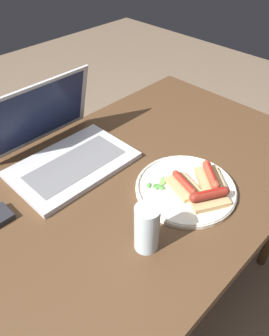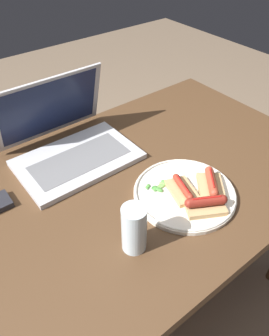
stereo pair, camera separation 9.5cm
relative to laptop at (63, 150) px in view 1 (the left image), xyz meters
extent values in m
plane|color=#75604C|center=(-0.01, -0.23, -0.76)|extent=(6.00, 6.00, 0.00)
cube|color=#4C331E|center=(-0.01, -0.23, -0.06)|extent=(1.50, 0.79, 0.04)
cylinder|color=#4C331E|center=(0.65, 0.09, -0.42)|extent=(0.04, 0.04, 0.67)
cube|color=#B7B7BC|center=(0.00, -0.04, -0.04)|extent=(0.38, 0.25, 0.02)
cube|color=slate|center=(0.00, -0.06, -0.03)|extent=(0.31, 0.14, 0.00)
cube|color=#B7B7BC|center=(0.00, 0.11, 0.09)|extent=(0.38, 0.07, 0.23)
cube|color=#192347|center=(0.00, 0.11, 0.09)|extent=(0.34, 0.06, 0.20)
cylinder|color=silver|center=(0.17, -0.37, -0.04)|extent=(0.30, 0.30, 0.01)
torus|color=silver|center=(0.17, -0.37, -0.03)|extent=(0.29, 0.29, 0.01)
cube|color=tan|center=(0.16, -0.37, -0.03)|extent=(0.10, 0.12, 0.01)
cylinder|color=maroon|center=(0.16, -0.37, -0.01)|extent=(0.05, 0.09, 0.02)
sphere|color=maroon|center=(0.14, -0.41, -0.01)|extent=(0.02, 0.02, 0.02)
sphere|color=maroon|center=(0.17, -0.32, -0.01)|extent=(0.02, 0.02, 0.02)
cylinder|color=red|center=(0.16, -0.37, 0.00)|extent=(0.03, 0.07, 0.00)
cube|color=tan|center=(0.23, -0.40, -0.02)|extent=(0.12, 0.12, 0.02)
cylinder|color=#9E3D28|center=(0.23, -0.40, 0.00)|extent=(0.08, 0.09, 0.03)
sphere|color=#9E3D28|center=(0.20, -0.44, 0.00)|extent=(0.03, 0.03, 0.03)
sphere|color=#9E3D28|center=(0.26, -0.37, 0.00)|extent=(0.03, 0.03, 0.03)
cylinder|color=red|center=(0.23, -0.40, 0.01)|extent=(0.05, 0.06, 0.01)
cube|color=tan|center=(0.16, -0.45, -0.02)|extent=(0.13, 0.11, 0.02)
cylinder|color=maroon|center=(0.16, -0.45, 0.00)|extent=(0.09, 0.07, 0.03)
sphere|color=maroon|center=(0.12, -0.43, 0.00)|extent=(0.03, 0.03, 0.03)
sphere|color=maroon|center=(0.20, -0.47, 0.00)|extent=(0.03, 0.03, 0.03)
cylinder|color=red|center=(0.16, -0.45, 0.01)|extent=(0.07, 0.04, 0.01)
ellipsoid|color=#709E4C|center=(0.13, -0.31, -0.03)|extent=(0.03, 0.02, 0.01)
ellipsoid|color=#4C8E3D|center=(0.10, -0.29, -0.03)|extent=(0.02, 0.02, 0.01)
ellipsoid|color=#4C8E3D|center=(0.09, -0.29, -0.03)|extent=(0.02, 0.02, 0.01)
ellipsoid|color=#387A33|center=(0.11, -0.30, -0.03)|extent=(0.02, 0.01, 0.00)
ellipsoid|color=#709E4C|center=(0.14, -0.31, -0.03)|extent=(0.03, 0.03, 0.01)
ellipsoid|color=#4C8E3D|center=(0.11, -0.31, -0.03)|extent=(0.02, 0.02, 0.01)
ellipsoid|color=#4C8E3D|center=(0.15, -0.31, -0.03)|extent=(0.03, 0.03, 0.01)
ellipsoid|color=#4C8E3D|center=(0.11, -0.32, -0.03)|extent=(0.02, 0.03, 0.01)
cylinder|color=silver|center=(-0.06, -0.42, 0.02)|extent=(0.06, 0.06, 0.13)
camera|label=1|loc=(-0.43, -0.75, 0.63)|focal=35.00mm
camera|label=2|loc=(-0.36, -0.81, 0.63)|focal=35.00mm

